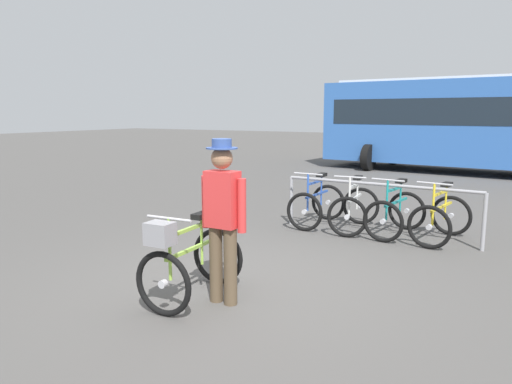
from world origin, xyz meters
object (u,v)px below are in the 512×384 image
(racked_bike_white, at_px, (354,209))
(bus_distant, at_px, (481,120))
(racked_bike_blue, at_px, (317,205))
(racked_bike_teal, at_px, (395,214))
(featured_bicycle, at_px, (188,261))
(person_with_featured_bike, at_px, (223,215))
(racked_bike_yellow, at_px, (441,219))

(racked_bike_white, xyz_separation_m, bus_distant, (1.00, 9.39, 1.37))
(racked_bike_blue, bearing_deg, racked_bike_white, -2.67)
(racked_bike_teal, distance_m, featured_bicycle, 4.05)
(racked_bike_teal, distance_m, person_with_featured_bike, 3.85)
(racked_bike_teal, relative_size, person_with_featured_bike, 0.68)
(racked_bike_yellow, height_order, person_with_featured_bike, person_with_featured_bike)
(bus_distant, bearing_deg, racked_bike_blue, -100.27)
(racked_bike_blue, relative_size, person_with_featured_bike, 0.64)
(racked_bike_blue, xyz_separation_m, racked_bike_white, (0.70, -0.03, -0.00))
(racked_bike_teal, height_order, person_with_featured_bike, person_with_featured_bike)
(racked_bike_yellow, relative_size, featured_bicycle, 1.00)
(featured_bicycle, height_order, person_with_featured_bike, person_with_featured_bike)
(person_with_featured_bike, xyz_separation_m, bus_distant, (1.16, 13.13, 0.79))
(racked_bike_teal, bearing_deg, person_with_featured_bike, -103.02)
(bus_distant, bearing_deg, racked_bike_white, -96.06)
(racked_bike_white, xyz_separation_m, person_with_featured_bike, (-0.16, -3.74, 0.58))
(featured_bicycle, relative_size, bus_distant, 0.12)
(racked_bike_white, height_order, featured_bicycle, same)
(person_with_featured_bike, distance_m, bus_distant, 13.21)
(racked_bike_yellow, xyz_separation_m, bus_distant, (-0.40, 9.46, 1.37))
(featured_bicycle, height_order, bus_distant, bus_distant)
(racked_bike_blue, height_order, featured_bicycle, same)
(racked_bike_teal, relative_size, bus_distant, 0.12)
(racked_bike_blue, distance_m, bus_distant, 9.61)
(bus_distant, bearing_deg, person_with_featured_bike, -95.03)
(racked_bike_blue, relative_size, racked_bike_white, 0.93)
(bus_distant, bearing_deg, racked_bike_yellow, -87.57)
(racked_bike_yellow, bearing_deg, racked_bike_blue, 177.33)
(featured_bicycle, bearing_deg, bus_distant, 83.57)
(racked_bike_blue, xyz_separation_m, featured_bicycle, (0.20, -3.93, 0.08))
(racked_bike_yellow, xyz_separation_m, person_with_featured_bike, (-1.56, -3.67, 0.58))
(racked_bike_yellow, distance_m, bus_distant, 9.57)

